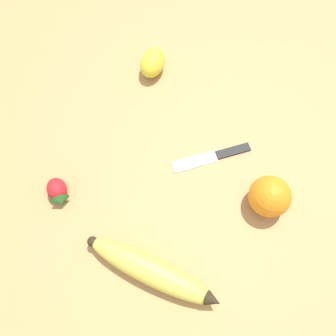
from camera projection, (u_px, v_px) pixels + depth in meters
ground_plane at (173, 165)px, 0.60m from camera, size 3.00×3.00×0.00m
banana at (152, 271)px, 0.51m from camera, size 0.19×0.18×0.04m
orange at (270, 196)px, 0.54m from camera, size 0.07×0.07×0.07m
strawberry at (57, 191)px, 0.57m from camera, size 0.05×0.04×0.03m
lemon at (153, 62)px, 0.66m from camera, size 0.08×0.08×0.05m
paring_knife at (215, 156)px, 0.61m from camera, size 0.03×0.15×0.01m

